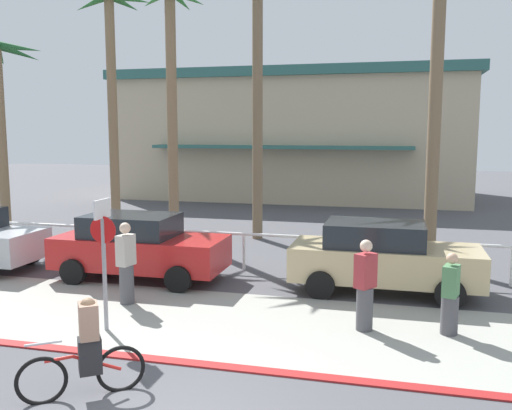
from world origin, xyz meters
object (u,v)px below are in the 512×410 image
stop_sign_bike_lane (104,246)px  palm_tree_1 (0,93)px  pedestrian_0 (365,289)px  pedestrian_2 (126,266)px  car_tan_2 (383,257)px  pedestrian_1 (450,298)px  palm_tree_4 (256,44)px  cyclist_red_0 (86,350)px  palm_tree_5 (439,5)px  car_red_1 (138,246)px  palm_tree_3 (171,49)px  palm_tree_2 (111,63)px

stop_sign_bike_lane → palm_tree_1: 12.38m
pedestrian_0 → pedestrian_2: bearing=175.7°
palm_tree_1 → car_tan_2: bearing=-17.1°
car_tan_2 → pedestrian_1: size_ratio=2.77×
palm_tree_1 → pedestrian_2: bearing=-38.5°
palm_tree_4 → car_tan_2: palm_tree_4 is taller
palm_tree_1 → cyclist_red_0: 15.07m
palm_tree_4 → pedestrian_0: bearing=-63.0°
palm_tree_1 → palm_tree_5: (14.93, -1.08, 2.05)m
car_red_1 → pedestrian_0: (5.91, -2.39, -0.04)m
palm_tree_1 → palm_tree_3: (6.35, 0.76, 1.43)m
car_tan_2 → pedestrian_2: pedestrian_2 is taller
palm_tree_2 → stop_sign_bike_lane: bearing=-62.6°
car_tan_2 → pedestrian_0: bearing=-95.3°
palm_tree_1 → cyclist_red_0: palm_tree_1 is taller
palm_tree_3 → cyclist_red_0: bearing=-73.6°
cyclist_red_0 → stop_sign_bike_lane: bearing=113.7°
stop_sign_bike_lane → palm_tree_2: bearing=117.4°
stop_sign_bike_lane → palm_tree_2: palm_tree_2 is taller
palm_tree_2 → car_tan_2: 13.23m
palm_tree_1 → pedestrian_2: 11.36m
car_red_1 → palm_tree_4: bearing=75.2°
stop_sign_bike_lane → car_tan_2: 6.48m
palm_tree_4 → pedestrian_2: palm_tree_4 is taller
pedestrian_0 → pedestrian_2: pedestrian_2 is taller
palm_tree_3 → stop_sign_bike_lane: bearing=-75.7°
palm_tree_3 → pedestrian_2: bearing=-75.5°
car_red_1 → pedestrian_2: bearing=-71.0°
palm_tree_5 → pedestrian_1: size_ratio=6.26×
car_red_1 → cyclist_red_0: car_red_1 is taller
palm_tree_4 → pedestrian_2: size_ratio=5.01×
car_red_1 → pedestrian_2: 2.11m
palm_tree_3 → cyclist_red_0: (3.36, -11.38, -5.89)m
palm_tree_4 → car_red_1: bearing=-104.8°
palm_tree_5 → palm_tree_2: bearing=165.2°
cyclist_red_0 → pedestrian_0: 5.26m
car_tan_2 → pedestrian_1: (1.31, -2.55, -0.14)m
palm_tree_1 → palm_tree_2: size_ratio=0.78×
palm_tree_4 → car_tan_2: (4.56, -5.74, -5.90)m
palm_tree_1 → palm_tree_5: palm_tree_5 is taller
pedestrian_0 → car_tan_2: bearing=84.7°
cyclist_red_0 → palm_tree_5: bearing=61.3°
palm_tree_1 → palm_tree_5: 15.11m
cyclist_red_0 → pedestrian_2: bearing=109.8°
palm_tree_1 → palm_tree_2: (3.38, 1.96, 1.21)m
car_red_1 → cyclist_red_0: size_ratio=2.91×
palm_tree_4 → palm_tree_5: bearing=-24.3°
stop_sign_bike_lane → palm_tree_5: bearing=48.3°
stop_sign_bike_lane → pedestrian_1: (6.39, 1.40, -0.95)m
pedestrian_0 → palm_tree_4: bearing=117.0°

